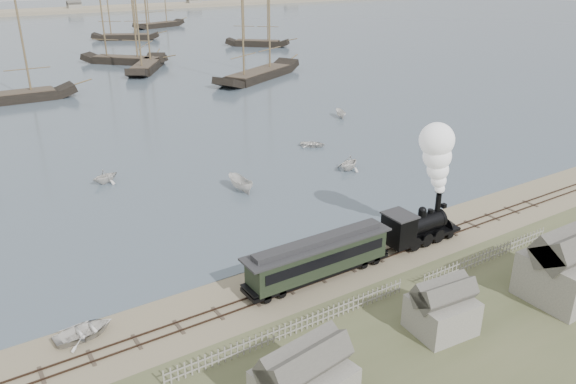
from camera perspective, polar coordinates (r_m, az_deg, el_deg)
ground at (r=47.38m, az=2.79°, el=-7.31°), size 600.00×600.00×0.00m
harbor_water at (r=206.00m, az=-26.61°, el=13.89°), size 600.00×336.00×0.06m
rail_track at (r=45.98m, az=4.24°, el=-8.31°), size 120.00×1.80×0.16m
picket_fence_west at (r=39.48m, az=0.90°, el=-14.18°), size 19.00×0.10×1.20m
picket_fence_east at (r=50.60m, az=19.60°, el=-6.65°), size 15.00×0.10×1.20m
shed_mid at (r=41.14m, az=15.14°, el=-13.39°), size 4.00×3.50×3.60m
shed_right at (r=48.01m, az=26.04°, el=-9.44°), size 6.00×5.00×5.10m
locomotive at (r=50.67m, az=14.52°, el=0.09°), size 8.40×3.14×10.47m
passenger_coach at (r=44.40m, az=3.11°, el=-6.58°), size 12.92×2.49×3.14m
beached_dinghy at (r=41.35m, az=-20.02°, el=-13.15°), size 3.31×4.31×0.83m
rowboat_1 at (r=66.61m, az=-18.08°, el=1.56°), size 3.51×3.79×1.65m
rowboat_2 at (r=61.45m, az=-4.87°, el=0.83°), size 4.17×1.83×1.57m
rowboat_3 at (r=75.99m, az=2.52°, el=4.89°), size 4.08×4.13×0.70m
rowboat_4 at (r=67.65m, az=6.22°, el=2.97°), size 3.92×4.19×1.78m
rowboat_5 at (r=90.45m, az=5.35°, el=7.92°), size 3.37×2.17×1.22m
schooner_3 at (r=132.29m, az=-14.52°, el=16.18°), size 16.08×21.25×20.00m
schooner_4 at (r=118.91m, az=-3.07°, el=16.16°), size 25.98×17.54×20.00m
schooner_5 at (r=164.72m, az=-3.20°, el=18.01°), size 16.05×15.31×20.00m
schooner_8 at (r=185.01m, az=-16.50°, el=17.69°), size 19.84×13.27×20.00m
schooner_10 at (r=141.97m, az=-16.74°, el=16.36°), size 18.00×18.46×20.00m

